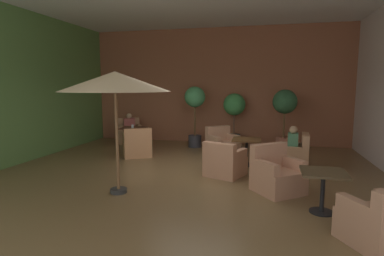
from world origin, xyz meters
TOP-DOWN VIEW (x-y plane):
  - ground_plane at (0.00, 0.00)m, footprint 9.20×8.39m
  - wall_back_brick at (0.00, 4.16)m, footprint 9.20×0.08m
  - wall_left_accent at (-4.56, 0.00)m, footprint 0.08×8.39m
  - cafe_table_front_left at (-2.45, 2.42)m, footprint 0.86×0.86m
  - armchair_front_left_north at (-1.88, 1.40)m, footprint 1.06×1.07m
  - armchair_front_left_east at (-3.06, 3.42)m, footprint 1.07×1.05m
  - cafe_table_front_right at (2.68, -1.71)m, footprint 0.69×0.69m
  - armchair_front_right_north at (3.23, -2.67)m, footprint 1.05×1.05m
  - armchair_front_right_east at (1.99, -0.84)m, footprint 1.11×1.11m
  - cafe_table_mid_center at (1.28, 1.09)m, footprint 0.74×0.74m
  - armchair_mid_center_north at (0.53, 1.99)m, footprint 1.07×1.07m
  - armchair_mid_center_east at (0.86, -0.00)m, footprint 0.99×0.99m
  - armchair_mid_center_south at (2.46, 0.99)m, footprint 0.80×0.80m
  - patio_umbrella_tall_red at (-0.97, -1.61)m, footprint 2.05×2.05m
  - potted_tree_left_corner at (2.29, 3.13)m, footprint 0.75×0.75m
  - potted_tree_mid_left at (-0.56, 3.13)m, footprint 0.68×0.68m
  - potted_tree_mid_right at (0.69, 3.66)m, footprint 0.74×0.74m
  - patron_blue_shirt at (2.41, 1.00)m, footprint 0.27×0.42m
  - patron_by_window at (-3.04, 3.38)m, footprint 0.45×0.40m
  - iced_drink_cup at (-2.45, 2.35)m, footprint 0.08×0.08m

SIDE VIEW (x-z plane):
  - ground_plane at x=0.00m, z-range -0.02..0.00m
  - armchair_mid_center_east at x=0.86m, z-range -0.10..0.70m
  - armchair_front_right_north at x=3.23m, z-range -0.11..0.73m
  - armchair_mid_center_north at x=0.53m, z-range -0.11..0.74m
  - armchair_mid_center_south at x=2.46m, z-range -0.13..0.76m
  - armchair_front_left_east at x=-3.06m, z-range -0.11..0.75m
  - armchair_front_right_east at x=1.99m, z-range -0.12..0.78m
  - armchair_front_left_north at x=-1.88m, z-range -0.10..0.75m
  - cafe_table_front_right at x=2.68m, z-range 0.18..0.87m
  - cafe_table_mid_center at x=1.28m, z-range 0.18..0.87m
  - cafe_table_front_left at x=-2.45m, z-range 0.20..0.89m
  - patron_blue_shirt at x=2.41m, z-range 0.36..1.02m
  - patron_by_window at x=-3.04m, z-range 0.40..1.02m
  - iced_drink_cup at x=-2.45m, z-range 0.69..0.80m
  - potted_tree_mid_right at x=0.69m, z-range 0.33..2.12m
  - potted_tree_left_corner at x=2.29m, z-range 0.35..2.28m
  - potted_tree_mid_left at x=-0.56m, z-range 0.39..2.41m
  - wall_back_brick at x=0.00m, z-range 0.00..4.05m
  - wall_left_accent at x=-4.56m, z-range 0.00..4.05m
  - patio_umbrella_tall_red at x=-0.97m, z-range 0.95..3.26m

